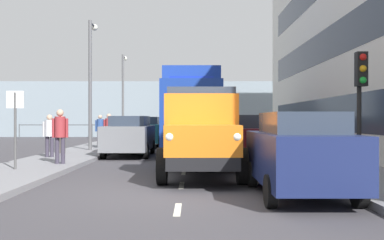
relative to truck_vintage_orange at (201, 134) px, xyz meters
name	(u,v)px	position (x,y,z in m)	size (l,w,h in m)	color
ground_plane	(186,156)	(0.49, -6.71, -1.18)	(80.00, 80.00, 0.00)	#423F44
sidewalk_left	(297,155)	(-4.21, -6.71, -1.10)	(2.62, 35.77, 0.15)	gray
sidewalk_right	(76,155)	(5.20, -6.71, -1.10)	(2.62, 35.77, 0.15)	gray
road_centreline_markings	(186,157)	(0.49, -6.34, -1.17)	(0.12, 32.41, 0.01)	silver
sea_horizon	(190,109)	(0.49, -27.60, 1.32)	(80.00, 0.80, 5.00)	#84939E
seawall_railing	(189,127)	(0.49, -24.00, -0.26)	(28.08, 0.08, 1.20)	#4C5156
truck_vintage_orange	(201,134)	(0.00, 0.00, 0.00)	(2.17, 5.64, 2.43)	black
lorry_cargo_blue	(192,109)	(0.27, -8.43, 0.90)	(2.58, 8.20, 3.87)	#193899
car_navy_kerbside_near	(299,153)	(-1.95, 2.90, -0.29)	(1.76, 3.85, 1.72)	navy
car_maroon_kerbside_1	(257,140)	(-1.95, -2.80, -0.28)	(1.94, 4.20, 1.72)	maroon
car_red_kerbside_2	(241,135)	(-1.95, -7.80, -0.28)	(1.77, 4.18, 1.72)	#B21E1E
car_silver_kerbside_3	(229,131)	(-1.95, -13.83, -0.28)	(1.88, 3.90, 1.72)	#B7BABF
car_grey_oppositeside_0	(130,135)	(2.94, -6.96, -0.28)	(1.89, 4.51, 1.72)	slate
car_teal_oppositeside_1	(146,131)	(2.94, -13.38, -0.28)	(1.93, 4.68, 1.72)	#1E6670
car_white_oppositeside_2	(154,129)	(2.94, -19.07, -0.28)	(1.97, 4.07, 1.72)	white
pedestrian_in_dark_coat	(60,132)	(4.50, -2.20, 0.01)	(0.53, 0.34, 1.75)	#383342
pedestrian_couple_a	(50,132)	(5.66, -4.70, -0.08)	(0.53, 0.34, 1.61)	#383342
pedestrian_couple_b	(62,131)	(5.75, -6.52, -0.10)	(0.53, 0.34, 1.59)	#4C473D
pedestrian_with_bag	(109,128)	(4.28, -9.25, -0.02)	(0.53, 0.34, 1.71)	#4C473D
pedestrian_by_lamp	(100,128)	(5.05, -10.87, -0.05)	(0.53, 0.34, 1.66)	#383342
traffic_light_near	(361,85)	(-4.20, 0.36, 1.29)	(0.28, 0.41, 3.20)	black
lamp_post_promenade	(91,72)	(5.02, -8.71, 2.62)	(0.32, 1.14, 6.08)	#59595B
lamp_post_far	(123,89)	(5.18, -19.34, 2.61)	(0.32, 1.14, 6.05)	#59595B
street_sign	(15,116)	(5.32, -0.66, 0.50)	(0.50, 0.07, 2.25)	#4C4C4C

